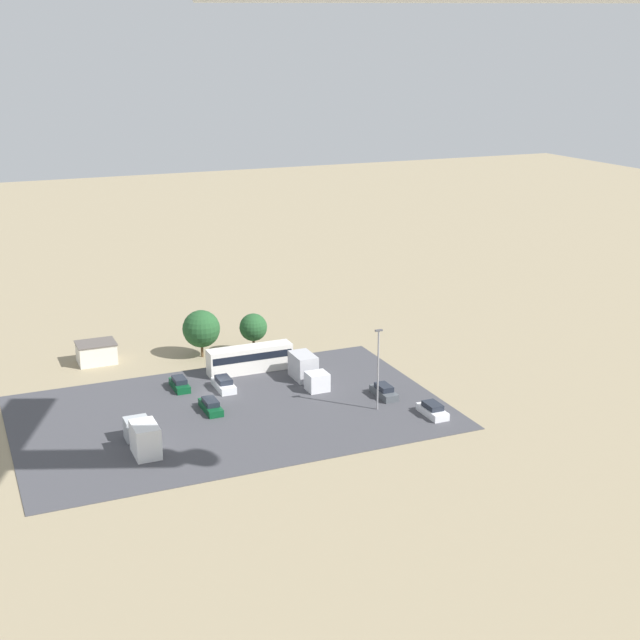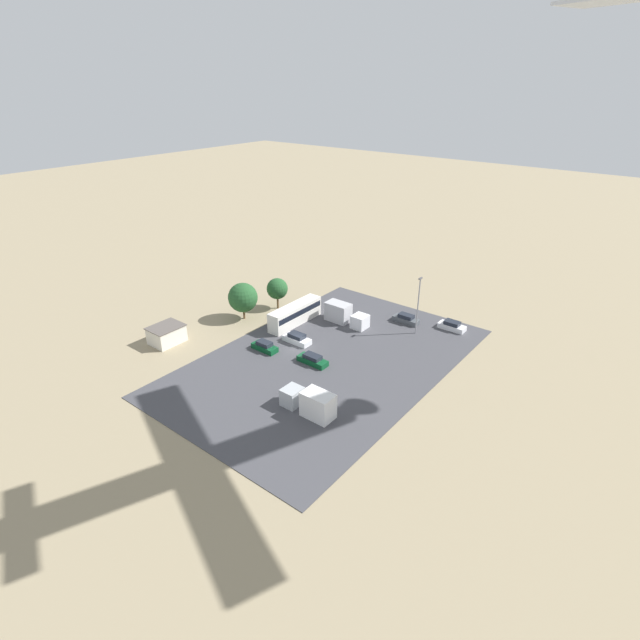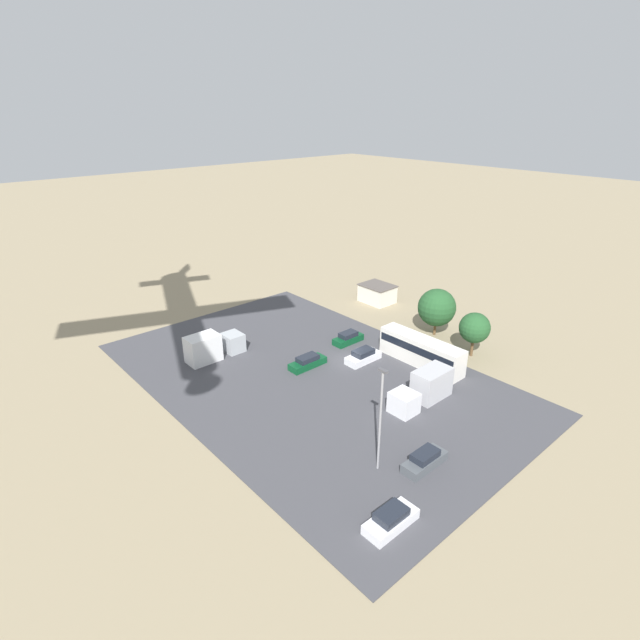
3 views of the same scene
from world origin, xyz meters
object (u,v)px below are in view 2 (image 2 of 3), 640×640
object	(u,v)px
parked_truck_1	(344,315)
parked_truck_0	(310,403)
parked_car_1	(452,326)
bus	(295,313)
parked_car_0	(313,360)
parked_car_4	(265,347)
parked_car_3	(297,339)
shed_building	(167,334)
parked_car_2	(406,319)

from	to	relation	value
parked_truck_1	parked_truck_0	bearing A→B (deg)	26.59
parked_car_1	bus	bearing A→B (deg)	-56.75
parked_truck_0	bus	bearing A→B (deg)	45.15
parked_car_0	parked_car_1	bearing A→B (deg)	153.78
parked_car_0	parked_car_4	distance (m)	8.45
parked_car_0	parked_car_3	world-z (taller)	parked_car_3
parked_truck_1	shed_building	bearing A→B (deg)	-37.93
parked_car_3	parked_car_4	bearing A→B (deg)	155.13
parked_car_4	parked_truck_0	world-z (taller)	parked_truck_0
parked_car_2	bus	bearing A→B (deg)	-50.95
parked_car_1	shed_building	bearing A→B (deg)	-46.28
parked_car_4	parked_truck_0	size ratio (longest dim) A/B	0.58
parked_car_2	parked_car_1	bearing A→B (deg)	108.86
bus	parked_car_0	distance (m)	13.79
parked_truck_1	parked_car_0	bearing A→B (deg)	17.26
parked_car_0	parked_car_3	distance (m)	6.94
parked_truck_1	parked_car_3	bearing A→B (deg)	-9.12
bus	parked_car_2	size ratio (longest dim) A/B	2.45
shed_building	parked_truck_0	size ratio (longest dim) A/B	0.70
parked_car_4	parked_car_1	bearing A→B (deg)	-38.70
bus	parked_car_0	size ratio (longest dim) A/B	2.34
shed_building	parked_truck_1	world-z (taller)	parked_truck_1
parked_car_2	parked_car_4	world-z (taller)	parked_car_2
shed_building	bus	xyz separation A→B (m)	(-17.74, 11.60, 0.49)
shed_building	parked_car_3	distance (m)	20.69
parked_car_3	parked_truck_1	distance (m)	10.64
bus	parked_truck_1	xyz separation A→B (m)	(-5.39, 6.43, -0.34)
parked_car_1	parked_truck_1	xyz separation A→B (m)	(9.10, -15.67, 0.88)
bus	parked_car_1	world-z (taller)	bus
shed_building	parked_truck_1	xyz separation A→B (m)	(-23.13, 18.03, 0.15)
parked_car_1	parked_truck_0	size ratio (longest dim) A/B	0.61
bus	parked_car_4	size ratio (longest dim) A/B	2.60
parked_car_0	parked_truck_0	distance (m)	12.12
bus	parked_car_0	xyz separation A→B (m)	(8.54, 10.76, -1.23)
bus	parked_truck_0	world-z (taller)	bus
parked_car_2	parked_truck_0	xyz separation A→B (m)	(30.07, 3.39, 0.91)
parked_car_2	parked_car_3	world-z (taller)	parked_car_3
parked_car_0	parked_car_1	xyz separation A→B (m)	(-23.03, 11.35, 0.02)
shed_building	parked_truck_0	xyz separation A→B (m)	(0.34, 29.77, 0.21)
parked_car_2	parked_truck_0	size ratio (longest dim) A/B	0.62
shed_building	parked_truck_0	bearing A→B (deg)	89.35
bus	parked_truck_0	xyz separation A→B (m)	(18.08, 18.18, -0.28)
parked_car_4	parked_car_3	bearing A→B (deg)	-24.87
parked_truck_1	parked_car_4	bearing A→B (deg)	-14.47
parked_car_1	parked_car_2	size ratio (longest dim) A/B	0.99
parked_car_4	parked_truck_1	xyz separation A→B (m)	(-15.44, 3.98, 0.88)
shed_building	bus	bearing A→B (deg)	146.83
parked_car_0	parked_truck_0	xyz separation A→B (m)	(9.54, 7.42, 0.95)
parked_truck_0	parked_car_1	bearing A→B (deg)	-6.88
parked_truck_0	parked_car_4	bearing A→B (deg)	62.96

